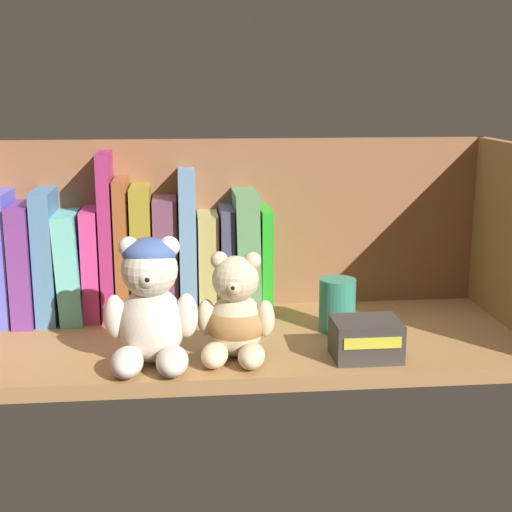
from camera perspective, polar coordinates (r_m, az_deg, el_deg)
shelf_board at (r=105.02cm, az=-0.67°, el=-6.70°), size 75.80×30.41×2.00cm
shelf_back_panel at (r=116.72cm, az=-1.38°, el=2.03°), size 78.20×1.20×28.33cm
book_0 at (r=116.05cm, az=-18.72°, el=0.03°), size 2.97×11.80×19.45cm
book_1 at (r=115.57cm, az=-17.17°, el=-0.38°), size 2.98×13.25×17.60cm
book_2 at (r=114.76cm, az=-15.63°, el=0.14°), size 2.84×11.78×19.59cm
book_3 at (r=114.61cm, az=-13.95°, el=-0.66°), size 3.84×11.74×16.27cm
book_4 at (r=114.15cm, az=-12.42°, el=-0.51°), size 2.46×9.33×16.61cm
book_5 at (r=113.00cm, az=-11.30°, el=1.56°), size 1.86×9.91×24.92cm
book_6 at (r=113.20cm, az=-10.12°, el=0.62°), size 2.06×9.96×21.02cm
book_7 at (r=113.14cm, az=-8.70°, el=0.38°), size 2.92×11.20×19.90cm
book_8 at (r=113.21cm, az=-6.91°, el=-0.02°), size 3.52×9.64×18.11cm
book_9 at (r=112.74cm, az=-5.27°, el=1.01°), size 2.44×11.87×22.14cm
book_10 at (r=113.53cm, az=-3.71°, el=-0.56°), size 3.03×9.43×15.60cm
book_11 at (r=113.54cm, az=-2.30°, el=-0.29°), size 1.99×11.35×16.58cm
book_12 at (r=113.48cm, az=-0.80°, el=0.35°), size 3.84×13.47×19.12cm
book_13 at (r=114.04cm, az=0.60°, el=-0.26°), size 1.60×11.53×16.43cm
teddy_bear_larger at (r=93.44cm, az=-8.10°, el=-3.75°), size 11.86×12.02×16.28cm
teddy_bear_smaller at (r=95.41cm, az=-1.57°, el=-4.69°), size 10.29×10.99×13.88cm
pillar_candle at (r=106.78cm, az=6.25°, el=-3.74°), size 5.21×5.21×7.57cm
small_product_box at (r=97.11cm, az=8.43°, el=-6.31°), size 8.59×6.89×5.09cm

